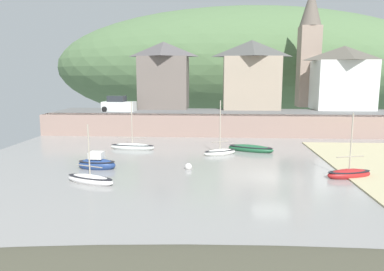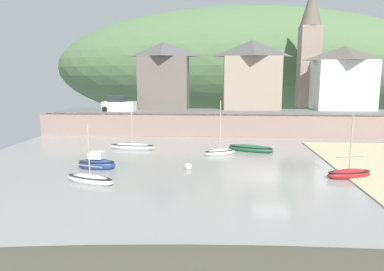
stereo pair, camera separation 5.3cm
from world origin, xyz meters
The scene contains 15 objects.
ground centered at (1.40, -9.56, 0.16)m, with size 48.00×41.00×0.61m.
quay_seawall centered at (0.00, 17.50, 1.36)m, with size 48.00×9.40×2.40m.
hillside_backdrop centered at (2.37, 55.20, 8.47)m, with size 80.00×44.00×24.20m.
waterfront_building_left centered at (-10.94, 25.20, 6.93)m, with size 6.78×5.11×8.89m.
waterfront_building_centre centered at (0.78, 25.20, 6.99)m, with size 7.61×5.61×9.03m.
waterfront_building_right centered at (12.72, 25.20, 6.59)m, with size 7.63×5.64×8.23m.
church_with_spire centered at (9.16, 29.20, 10.95)m, with size 3.00×3.00×16.60m.
sailboat_far_left centered at (-0.66, 8.59, 0.24)m, with size 4.42×2.79×0.76m.
fishing_boat_green centered at (-3.50, 6.94, 0.25)m, with size 3.11×2.15×4.90m.
rowboat_small_beached centered at (5.22, 0.17, 0.27)m, with size 3.40×1.95×4.59m.
sailboat_blue_trim centered at (-11.70, 8.77, 0.25)m, with size 4.32×1.45×4.66m.
motorboat_with_cabin centered at (-12.74, 1.47, 0.37)m, with size 2.95×1.44×1.49m.
sailboat_tall_mast centered at (-11.97, -2.24, 0.25)m, with size 3.65×2.11×4.00m.
parked_car_near_slipway centered at (-16.09, 20.70, 3.20)m, with size 4.23×2.03×1.95m.
mooring_buoy centered at (-5.90, 1.75, 0.16)m, with size 0.55×0.55×0.55m.
Camera 2 is at (-3.88, -24.73, 6.93)m, focal length 34.39 mm.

